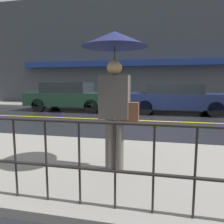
{
  "coord_description": "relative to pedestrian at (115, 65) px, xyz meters",
  "views": [
    {
      "loc": [
        0.43,
        -8.21,
        1.42
      ],
      "look_at": [
        -0.66,
        -3.27,
        0.74
      ],
      "focal_mm": 35.0,
      "sensor_mm": 36.0,
      "label": 1
    }
  ],
  "objects": [
    {
      "name": "lane_marking",
      "position": [
        0.22,
        5.1,
        -1.67
      ],
      "size": [
        25.2,
        0.12,
        0.01
      ],
      "color": "gold",
      "rests_on": "ground_plane"
    },
    {
      "name": "pedestrian",
      "position": [
        0.0,
        0.0,
        0.0
      ],
      "size": [
        0.95,
        0.95,
        2.03
      ],
      "color": "#4C4742",
      "rests_on": "sidewalk_near"
    },
    {
      "name": "car_dark_green",
      "position": [
        -3.9,
        7.41,
        -0.92
      ],
      "size": [
        4.4,
        1.89,
        1.45
      ],
      "color": "#193828",
      "rests_on": "ground_plane"
    },
    {
      "name": "railing_foreground",
      "position": [
        0.22,
        -1.02,
        -0.97
      ],
      "size": [
        12.0,
        0.04,
        0.93
      ],
      "color": "black",
      "rests_on": "sidewalk_near"
    },
    {
      "name": "sidewalk_near",
      "position": [
        0.22,
        0.24,
        -1.62
      ],
      "size": [
        28.0,
        3.01,
        0.11
      ],
      "color": "gray",
      "rests_on": "ground_plane"
    },
    {
      "name": "car_navy",
      "position": [
        1.4,
        7.41,
        -0.95
      ],
      "size": [
        4.65,
        1.93,
        1.37
      ],
      "color": "#19234C",
      "rests_on": "ground_plane"
    },
    {
      "name": "building_storefront",
      "position": [
        0.22,
        10.64,
        1.73
      ],
      "size": [
        28.0,
        0.85,
        6.88
      ],
      "color": "#383D42",
      "rests_on": "ground_plane"
    },
    {
      "name": "ground_plane",
      "position": [
        0.22,
        5.1,
        -1.67
      ],
      "size": [
        80.0,
        80.0,
        0.0
      ],
      "primitive_type": "plane",
      "color": "black"
    },
    {
      "name": "sidewalk_far",
      "position": [
        0.22,
        9.48,
        -1.62
      ],
      "size": [
        28.0,
        2.07,
        0.11
      ],
      "color": "gray",
      "rests_on": "ground_plane"
    }
  ]
}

